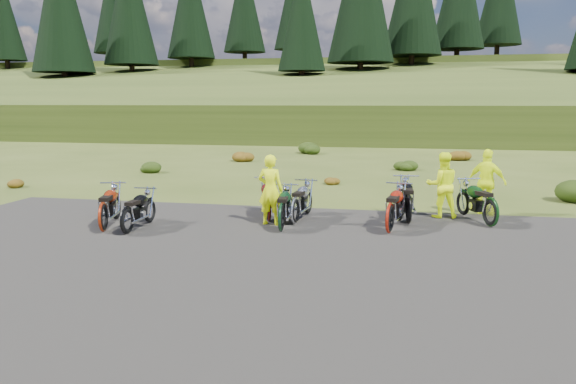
% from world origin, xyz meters
% --- Properties ---
extents(ground, '(300.00, 300.00, 0.00)m').
position_xyz_m(ground, '(0.00, 0.00, 0.00)').
color(ground, '#394717').
rests_on(ground, ground).
extents(gravel_pad, '(20.00, 12.00, 0.04)m').
position_xyz_m(gravel_pad, '(0.00, -2.00, 0.00)').
color(gravel_pad, black).
rests_on(gravel_pad, ground).
extents(hill_slope, '(300.00, 45.97, 9.37)m').
position_xyz_m(hill_slope, '(0.00, 50.00, 0.00)').
color(hill_slope, '#324216').
rests_on(hill_slope, ground).
extents(hill_plateau, '(300.00, 90.00, 9.17)m').
position_xyz_m(hill_plateau, '(0.00, 110.00, 0.00)').
color(hill_plateau, '#324216').
rests_on(hill_plateau, ground).
extents(conifer_13, '(5.72, 5.72, 15.00)m').
position_xyz_m(conifer_13, '(-57.00, 64.00, 15.86)').
color(conifer_13, black).
rests_on(conifer_13, ground).
extents(conifer_14, '(5.28, 5.28, 14.00)m').
position_xyz_m(conifer_14, '(-51.00, 70.00, 16.55)').
color(conifer_14, black).
rests_on(conifer_14, ground).
extents(conifer_16, '(7.48, 7.48, 19.00)m').
position_xyz_m(conifer_16, '(-39.00, 51.00, 15.28)').
color(conifer_16, black).
rests_on(conifer_16, ground).
extents(conifer_17, '(7.04, 7.04, 18.00)m').
position_xyz_m(conifer_17, '(-33.00, 57.00, 15.97)').
color(conifer_17, black).
rests_on(conifer_17, ground).
extents(conifer_18, '(6.60, 6.60, 17.00)m').
position_xyz_m(conifer_18, '(-27.00, 63.00, 16.66)').
color(conifer_18, black).
rests_on(conifer_18, ground).
extents(conifer_19, '(6.16, 6.16, 16.00)m').
position_xyz_m(conifer_19, '(-21.00, 69.00, 17.36)').
color(conifer_19, black).
rests_on(conifer_19, ground).
extents(conifer_20, '(5.72, 5.72, 15.00)m').
position_xyz_m(conifer_20, '(-15.00, 75.00, 17.65)').
color(conifer_20, black).
rests_on(conifer_20, ground).
extents(conifer_21, '(5.28, 5.28, 14.00)m').
position_xyz_m(conifer_21, '(-9.00, 50.00, 12.56)').
color(conifer_21, black).
rests_on(conifer_21, ground).
extents(shrub_0, '(0.77, 0.77, 0.45)m').
position_xyz_m(shrub_0, '(-12.00, 6.00, 0.23)').
color(shrub_0, '#6B340D').
rests_on(shrub_0, ground).
extents(shrub_1, '(1.03, 1.03, 0.61)m').
position_xyz_m(shrub_1, '(-9.10, 11.30, 0.31)').
color(shrub_1, black).
rests_on(shrub_1, ground).
extents(shrub_2, '(1.30, 1.30, 0.77)m').
position_xyz_m(shrub_2, '(-6.20, 16.60, 0.38)').
color(shrub_2, '#6B340D').
rests_on(shrub_2, ground).
extents(shrub_3, '(1.56, 1.56, 0.92)m').
position_xyz_m(shrub_3, '(-3.30, 21.90, 0.46)').
color(shrub_3, black).
rests_on(shrub_3, ground).
extents(shrub_4, '(0.77, 0.77, 0.45)m').
position_xyz_m(shrub_4, '(-0.40, 9.20, 0.23)').
color(shrub_4, '#6B340D').
rests_on(shrub_4, ground).
extents(shrub_5, '(1.03, 1.03, 0.61)m').
position_xyz_m(shrub_5, '(2.50, 14.50, 0.31)').
color(shrub_5, black).
rests_on(shrub_5, ground).
extents(shrub_6, '(1.30, 1.30, 0.77)m').
position_xyz_m(shrub_6, '(5.40, 19.80, 0.38)').
color(shrub_6, '#6B340D').
rests_on(shrub_6, ground).
extents(motorcycle_0, '(0.68, 1.95, 1.02)m').
position_xyz_m(motorcycle_0, '(-4.19, -0.29, 0.00)').
color(motorcycle_0, black).
rests_on(motorcycle_0, ground).
extents(motorcycle_1, '(1.26, 2.24, 1.11)m').
position_xyz_m(motorcycle_1, '(-4.89, -0.20, 0.00)').
color(motorcycle_1, maroon).
rests_on(motorcycle_1, ground).
extents(motorcycle_2, '(0.87, 2.09, 1.07)m').
position_xyz_m(motorcycle_2, '(-0.53, 0.75, 0.00)').
color(motorcycle_2, black).
rests_on(motorcycle_2, ground).
extents(motorcycle_3, '(0.86, 2.10, 1.07)m').
position_xyz_m(motorcycle_3, '(-0.36, 1.69, 0.00)').
color(motorcycle_3, '#A0A0A4').
rests_on(motorcycle_3, ground).
extents(motorcycle_4, '(1.28, 2.21, 1.10)m').
position_xyz_m(motorcycle_4, '(-1.12, 1.86, 0.00)').
color(motorcycle_4, '#4A0C0E').
rests_on(motorcycle_4, ground).
extents(motorcycle_5, '(0.92, 2.30, 1.18)m').
position_xyz_m(motorcycle_5, '(2.62, 2.28, 0.00)').
color(motorcycle_5, black).
rests_on(motorcycle_5, ground).
extents(motorcycle_6, '(1.07, 2.26, 1.13)m').
position_xyz_m(motorcycle_6, '(2.15, 1.10, 0.00)').
color(motorcycle_6, maroon).
rests_on(motorcycle_6, ground).
extents(motorcycle_7, '(1.50, 2.30, 1.14)m').
position_xyz_m(motorcycle_7, '(4.70, 2.38, 0.00)').
color(motorcycle_7, black).
rests_on(motorcycle_7, ground).
extents(person_middle, '(0.73, 0.53, 1.87)m').
position_xyz_m(person_middle, '(-0.98, 1.48, 0.93)').
color(person_middle, '#E2F70D').
rests_on(person_middle, ground).
extents(person_right_a, '(1.00, 0.83, 1.84)m').
position_xyz_m(person_right_a, '(3.52, 3.38, 0.92)').
color(person_right_a, '#E2F70D').
rests_on(person_right_a, ground).
extents(person_right_b, '(1.19, 0.92, 1.89)m').
position_xyz_m(person_right_b, '(4.81, 4.08, 0.94)').
color(person_right_b, '#E2F70D').
rests_on(person_right_b, ground).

